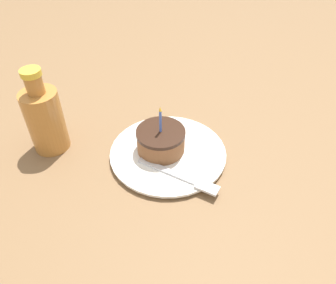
{
  "coord_description": "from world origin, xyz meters",
  "views": [
    {
      "loc": [
        -0.16,
        0.47,
        0.49
      ],
      "look_at": [
        -0.02,
        -0.02,
        0.04
      ],
      "focal_mm": 35.0,
      "sensor_mm": 36.0,
      "label": 1
    }
  ],
  "objects_px": {
    "plate": "(168,153)",
    "bottle": "(45,118)",
    "cake_slice": "(161,140)",
    "fork": "(183,177)"
  },
  "relations": [
    {
      "from": "bottle",
      "to": "fork",
      "type": "bearing_deg",
      "value": 175.05
    },
    {
      "from": "cake_slice",
      "to": "fork",
      "type": "height_order",
      "value": "cake_slice"
    },
    {
      "from": "plate",
      "to": "cake_slice",
      "type": "xyz_separation_m",
      "value": [
        0.02,
        -0.0,
        0.03
      ]
    },
    {
      "from": "plate",
      "to": "fork",
      "type": "distance_m",
      "value": 0.08
    },
    {
      "from": "plate",
      "to": "fork",
      "type": "height_order",
      "value": "fork"
    },
    {
      "from": "fork",
      "to": "bottle",
      "type": "relative_size",
      "value": 0.92
    },
    {
      "from": "fork",
      "to": "bottle",
      "type": "height_order",
      "value": "bottle"
    },
    {
      "from": "plate",
      "to": "bottle",
      "type": "height_order",
      "value": "bottle"
    },
    {
      "from": "plate",
      "to": "bottle",
      "type": "bearing_deg",
      "value": 9.11
    },
    {
      "from": "plate",
      "to": "fork",
      "type": "xyz_separation_m",
      "value": [
        -0.05,
        0.07,
        0.01
      ]
    }
  ]
}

